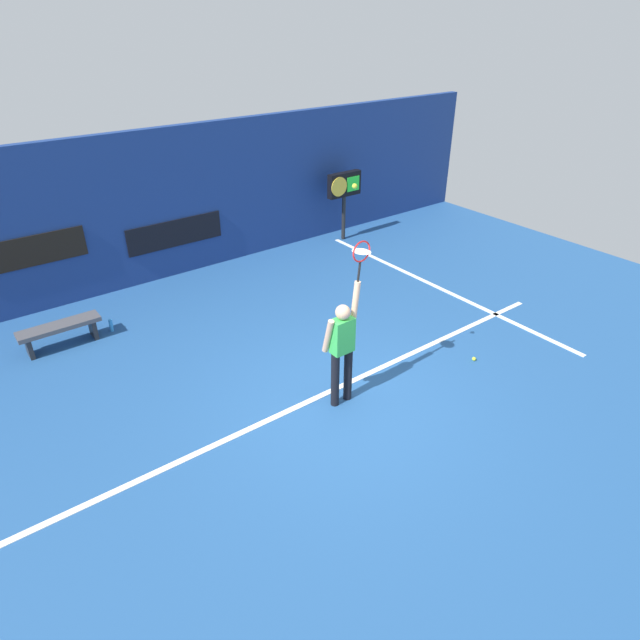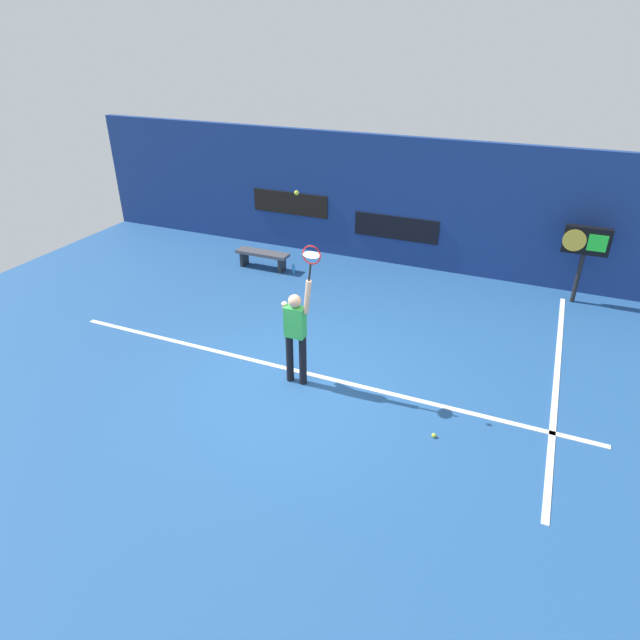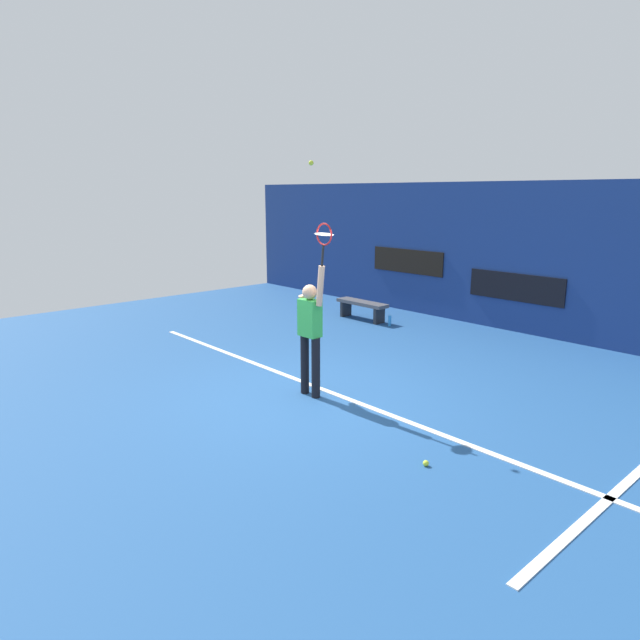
{
  "view_description": "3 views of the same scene",
  "coord_description": "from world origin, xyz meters",
  "px_view_note": "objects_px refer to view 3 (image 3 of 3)",
  "views": [
    {
      "loc": [
        -4.41,
        -5.13,
        5.33
      ],
      "look_at": [
        -0.17,
        0.47,
        1.34
      ],
      "focal_mm": 30.88,
      "sensor_mm": 36.0,
      "label": 1
    },
    {
      "loc": [
        3.46,
        -6.98,
        5.5
      ],
      "look_at": [
        0.34,
        0.3,
        1.22
      ],
      "focal_mm": 30.46,
      "sensor_mm": 36.0,
      "label": 2
    },
    {
      "loc": [
        5.94,
        -5.1,
        2.99
      ],
      "look_at": [
        -0.28,
        0.54,
        1.06
      ],
      "focal_mm": 31.13,
      "sensor_mm": 36.0,
      "label": 3
    }
  ],
  "objects_px": {
    "water_bottle": "(390,321)",
    "spare_ball": "(426,463)",
    "tennis_racket": "(324,237)",
    "court_bench": "(362,306)",
    "tennis_player": "(310,330)",
    "tennis_ball": "(311,163)"
  },
  "relations": [
    {
      "from": "water_bottle",
      "to": "spare_ball",
      "type": "bearing_deg",
      "value": -45.75
    },
    {
      "from": "tennis_racket",
      "to": "court_bench",
      "type": "bearing_deg",
      "value": 127.61
    },
    {
      "from": "tennis_player",
      "to": "water_bottle",
      "type": "height_order",
      "value": "tennis_player"
    },
    {
      "from": "tennis_player",
      "to": "court_bench",
      "type": "distance_m",
      "value": 5.26
    },
    {
      "from": "tennis_player",
      "to": "tennis_racket",
      "type": "bearing_deg",
      "value": -0.81
    },
    {
      "from": "water_bottle",
      "to": "tennis_ball",
      "type": "bearing_deg",
      "value": -62.92
    },
    {
      "from": "spare_ball",
      "to": "court_bench",
      "type": "bearing_deg",
      "value": 139.17
    },
    {
      "from": "tennis_racket",
      "to": "spare_ball",
      "type": "xyz_separation_m",
      "value": [
        2.25,
        -0.52,
        -2.36
      ]
    },
    {
      "from": "tennis_player",
      "to": "tennis_racket",
      "type": "distance_m",
      "value": 1.42
    },
    {
      "from": "tennis_player",
      "to": "tennis_ball",
      "type": "relative_size",
      "value": 29.29
    },
    {
      "from": "water_bottle",
      "to": "court_bench",
      "type": "bearing_deg",
      "value": -180.0
    },
    {
      "from": "water_bottle",
      "to": "spare_ball",
      "type": "height_order",
      "value": "water_bottle"
    },
    {
      "from": "tennis_ball",
      "to": "court_bench",
      "type": "bearing_deg",
      "value": 125.52
    },
    {
      "from": "tennis_ball",
      "to": "spare_ball",
      "type": "xyz_separation_m",
      "value": [
        2.46,
        -0.46,
        -3.35
      ]
    },
    {
      "from": "tennis_racket",
      "to": "tennis_ball",
      "type": "distance_m",
      "value": 1.01
    },
    {
      "from": "spare_ball",
      "to": "tennis_player",
      "type": "bearing_deg",
      "value": 168.49
    },
    {
      "from": "tennis_ball",
      "to": "water_bottle",
      "type": "bearing_deg",
      "value": 117.08
    },
    {
      "from": "spare_ball",
      "to": "tennis_ball",
      "type": "bearing_deg",
      "value": 169.32
    },
    {
      "from": "tennis_ball",
      "to": "court_bench",
      "type": "distance_m",
      "value": 6.13
    },
    {
      "from": "tennis_player",
      "to": "spare_ball",
      "type": "distance_m",
      "value": 2.78
    },
    {
      "from": "water_bottle",
      "to": "tennis_player",
      "type": "bearing_deg",
      "value": -63.66
    },
    {
      "from": "tennis_ball",
      "to": "court_bench",
      "type": "height_order",
      "value": "tennis_ball"
    }
  ]
}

